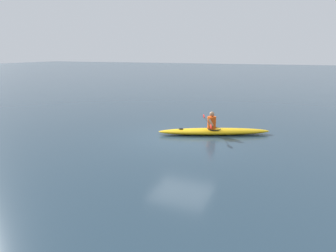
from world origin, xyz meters
TOP-DOWN VIEW (x-y plane):
  - ground_plane at (0.00, 0.00)m, footprint 160.00×160.00m
  - kayak at (-1.09, -1.07)m, footprint 4.68×2.56m
  - kayaker at (-0.96, -1.02)m, footprint 1.00×2.20m

SIDE VIEW (x-z plane):
  - ground_plane at x=0.00m, z-range 0.00..0.00m
  - kayak at x=-1.09m, z-range 0.00..0.27m
  - kayaker at x=-0.96m, z-range 0.21..0.95m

